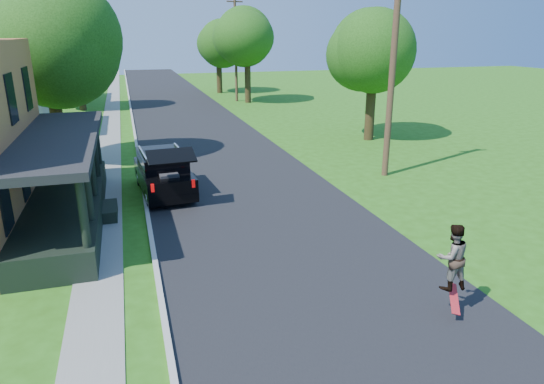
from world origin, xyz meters
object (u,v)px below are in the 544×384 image
object	(u,v)px
tree_right_near	(373,53)
skateboarder	(452,257)
black_suv	(164,173)
utility_pole_near	(393,57)

from	to	relation	value
tree_right_near	skateboarder	bearing A→B (deg)	-112.03
black_suv	tree_right_near	world-z (taller)	tree_right_near
tree_right_near	utility_pole_near	xyz separation A→B (m)	(-2.95, -7.43, 0.14)
skateboarder	utility_pole_near	world-z (taller)	utility_pole_near
utility_pole_near	tree_right_near	bearing A→B (deg)	68.53
skateboarder	tree_right_near	xyz separation A→B (m)	(7.45, 18.41, 3.77)
utility_pole_near	skateboarder	bearing A→B (deg)	-112.10
black_suv	utility_pole_near	bearing A→B (deg)	-6.00
black_suv	skateboarder	size ratio (longest dim) A/B	3.12
skateboarder	utility_pole_near	bearing A→B (deg)	-109.95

